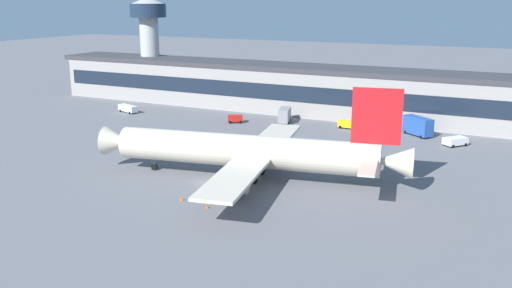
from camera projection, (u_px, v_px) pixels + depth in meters
name	position (u px, v px, depth m)	size (l,w,h in m)	color
ground_plane	(206.00, 183.00, 89.69)	(600.00, 600.00, 0.00)	slate
terminal_building	(329.00, 91.00, 141.04)	(167.75, 14.71, 12.47)	#9E9993
airliner	(251.00, 151.00, 90.69)	(53.24, 45.59, 16.21)	beige
control_tower	(149.00, 35.00, 165.45)	(10.82, 10.82, 30.06)	#B7B7B2
belt_loader	(128.00, 108.00, 145.42)	(6.71, 3.83, 1.95)	white
pushback_tractor	(455.00, 141.00, 112.16)	(5.06, 5.36, 1.75)	white
follow_me_car	(348.00, 124.00, 127.22)	(4.50, 2.23, 1.85)	yellow
stair_truck	(285.00, 115.00, 133.01)	(3.85, 6.41, 3.55)	gray
catering_truck	(418.00, 126.00, 120.28)	(7.28, 6.48, 4.15)	#2651A5
baggage_tug	(235.00, 118.00, 133.25)	(4.12, 3.54, 1.85)	red
traffic_cone_0	(182.00, 199.00, 81.65)	(0.52, 0.52, 0.65)	#F2590C
traffic_cone_1	(238.00, 194.00, 83.83)	(0.49, 0.49, 0.62)	#F2590C
traffic_cone_2	(207.00, 206.00, 78.72)	(0.46, 0.46, 0.57)	#F2590C
traffic_cone_3	(205.00, 200.00, 80.81)	(0.57, 0.57, 0.71)	#F2590C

